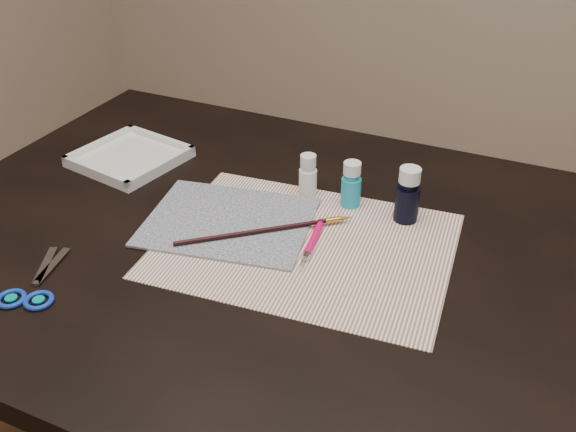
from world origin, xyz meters
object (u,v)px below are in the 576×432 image
at_px(canvas, 229,221).
at_px(paint_bottle_navy, 408,195).
at_px(paint_bottle_cyan, 351,184).
at_px(scissors, 36,277).
at_px(paint_bottle_white, 308,175).
at_px(palette_tray, 130,156).
at_px(paper, 306,245).

xyz_separation_m(canvas, paint_bottle_navy, (0.27, 0.14, 0.05)).
relative_size(paint_bottle_cyan, scissors, 0.51).
bearing_deg(paint_bottle_white, canvas, -119.97).
xyz_separation_m(paint_bottle_white, scissors, (-0.27, -0.40, -0.04)).
bearing_deg(paint_bottle_white, scissors, -124.13).
relative_size(paint_bottle_navy, scissors, 0.59).
xyz_separation_m(paint_bottle_navy, scissors, (-0.46, -0.39, -0.05)).
bearing_deg(palette_tray, paint_bottle_cyan, 2.96).
distance_m(paper, paint_bottle_cyan, 0.16).
xyz_separation_m(paint_bottle_white, paint_bottle_navy, (0.19, -0.01, 0.01)).
distance_m(paint_bottle_white, paint_bottle_cyan, 0.08).
relative_size(paint_bottle_navy, palette_tray, 0.54).
xyz_separation_m(paint_bottle_white, palette_tray, (-0.38, -0.03, -0.03)).
height_order(paint_bottle_white, paint_bottle_cyan, paint_bottle_cyan).
height_order(paper, paint_bottle_navy, paint_bottle_navy).
bearing_deg(paint_bottle_navy, paper, -131.61).
relative_size(paper, paint_bottle_navy, 4.64).
xyz_separation_m(paint_bottle_cyan, palette_tray, (-0.46, -0.02, -0.03)).
distance_m(paint_bottle_white, scissors, 0.49).
relative_size(scissors, palette_tray, 0.91).
height_order(paint_bottle_white, paint_bottle_navy, paint_bottle_navy).
relative_size(canvas, paint_bottle_navy, 2.76).
height_order(paint_bottle_cyan, palette_tray, paint_bottle_cyan).
distance_m(paper, scissors, 0.42).
relative_size(paper, canvas, 1.68).
distance_m(paint_bottle_cyan, paint_bottle_navy, 0.10).
bearing_deg(paper, scissors, -143.14).
bearing_deg(paint_bottle_white, paper, -68.01).
bearing_deg(paint_bottle_navy, paint_bottle_white, 176.84).
distance_m(paint_bottle_cyan, palette_tray, 0.46).
distance_m(paint_bottle_white, paint_bottle_navy, 0.19).
bearing_deg(paper, paint_bottle_navy, 48.39).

